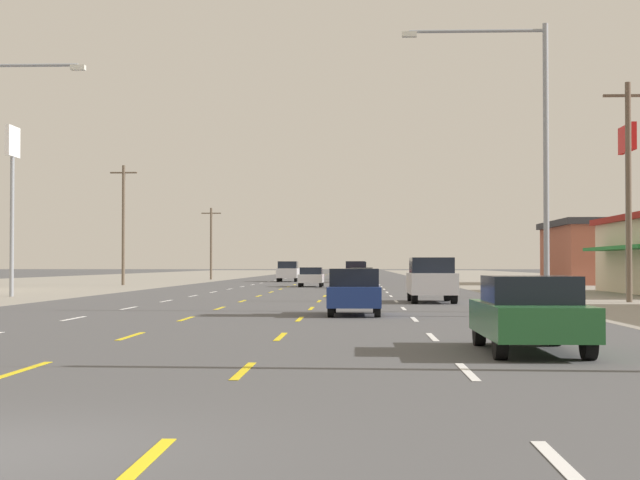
# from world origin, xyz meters

# --- Properties ---
(ground_plane) EXTENTS (572.00, 572.00, 0.00)m
(ground_plane) POSITION_xyz_m (0.00, 66.00, 0.00)
(ground_plane) COLOR #4C4C4F
(lane_markings) EXTENTS (10.64, 227.60, 0.01)m
(lane_markings) POSITION_xyz_m (0.00, 104.50, 0.01)
(lane_markings) COLOR white
(lane_markings) RESTS_ON ground
(signal_span_wire) EXTENTS (27.44, 0.52, 8.53)m
(signal_span_wire) POSITION_xyz_m (-0.44, 6.87, 4.85)
(signal_span_wire) COLOR brown
(signal_span_wire) RESTS_ON ground
(sedan_far_right_nearest) EXTENTS (1.80, 4.50, 1.46)m
(sedan_far_right_nearest) POSITION_xyz_m (6.81, 10.55, 0.76)
(sedan_far_right_nearest) COLOR #235B2D
(sedan_far_right_nearest) RESTS_ON ground
(hatchback_inner_right_near) EXTENTS (1.72, 3.90, 1.54)m
(hatchback_inner_right_near) POSITION_xyz_m (3.41, 24.53, 0.78)
(hatchback_inner_right_near) COLOR navy
(hatchback_inner_right_near) RESTS_ON ground
(suv_far_right_mid) EXTENTS (1.98, 4.90, 1.98)m
(suv_far_right_mid) POSITION_xyz_m (6.77, 35.98, 1.03)
(suv_far_right_mid) COLOR silver
(suv_far_right_mid) RESTS_ON ground
(sedan_inner_right_midfar) EXTENTS (1.80, 4.50, 1.46)m
(sedan_inner_right_midfar) POSITION_xyz_m (3.72, 63.35, 0.76)
(sedan_inner_right_midfar) COLOR #B28C33
(sedan_inner_right_midfar) RESTS_ON ground
(sedan_center_turn_far) EXTENTS (1.80, 4.50, 1.46)m
(sedan_center_turn_far) POSITION_xyz_m (-0.03, 67.02, 0.76)
(sedan_center_turn_far) COLOR silver
(sedan_center_turn_far) RESTS_ON ground
(suv_inner_right_farther) EXTENTS (1.98, 4.90, 1.98)m
(suv_inner_right_farther) POSITION_xyz_m (3.25, 85.90, 1.03)
(suv_inner_right_farther) COLOR maroon
(suv_inner_right_farther) RESTS_ON ground
(suv_inner_left_farthest) EXTENTS (1.98, 4.90, 1.98)m
(suv_inner_left_farthest) POSITION_xyz_m (-3.35, 89.37, 1.03)
(suv_inner_left_farthest) COLOR silver
(suv_inner_left_farthest) RESTS_ON ground
(suv_inner_right_distant_a) EXTENTS (1.98, 4.90, 1.98)m
(suv_inner_right_distant_a) POSITION_xyz_m (3.46, 103.73, 1.03)
(suv_inner_right_distant_a) COLOR black
(suv_inner_right_distant_a) RESTS_ON ground
(storefront_right_row_2) EXTENTS (13.30, 14.51, 5.45)m
(storefront_right_row_2) POSITION_xyz_m (26.82, 79.04, 2.75)
(storefront_right_row_2) COLOR #A35642
(storefront_right_row_2) RESTS_ON ground
(pole_sign_left_row_1) EXTENTS (0.24, 1.74, 8.92)m
(pole_sign_left_row_1) POSITION_xyz_m (-14.57, 43.17, 6.57)
(pole_sign_left_row_1) COLOR gray
(pole_sign_left_row_1) RESTS_ON ground
(pole_sign_right_row_1) EXTENTS (0.24, 2.64, 8.59)m
(pole_sign_right_row_1) POSITION_xyz_m (16.86, 41.54, 6.66)
(pole_sign_right_row_1) COLOR gray
(pole_sign_right_row_1) RESTS_ON ground
(streetlight_right_row_0) EXTENTS (5.15, 0.26, 10.19)m
(streetlight_right_row_0) POSITION_xyz_m (9.59, 26.84, 5.99)
(streetlight_right_row_0) COLOR gray
(streetlight_right_row_0) RESTS_ON ground
(utility_pole_right_row_0) EXTENTS (2.20, 0.26, 9.79)m
(utility_pole_right_row_0) POSITION_xyz_m (15.54, 36.37, 5.09)
(utility_pole_right_row_0) COLOR brown
(utility_pole_right_row_0) RESTS_ON ground
(utility_pole_left_row_1) EXTENTS (2.20, 0.26, 9.74)m
(utility_pole_left_row_1) POSITION_xyz_m (-15.56, 72.31, 5.07)
(utility_pole_left_row_1) COLOR brown
(utility_pole_left_row_1) RESTS_ON ground
(utility_pole_left_row_2) EXTENTS (2.20, 0.26, 8.02)m
(utility_pole_left_row_2) POSITION_xyz_m (-12.97, 103.37, 4.20)
(utility_pole_left_row_2) COLOR brown
(utility_pole_left_row_2) RESTS_ON ground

